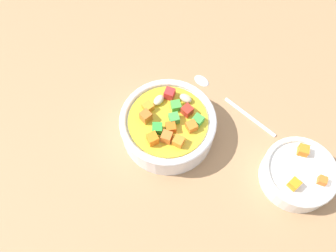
{
  "coord_description": "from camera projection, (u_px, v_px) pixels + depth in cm",
  "views": [
    {
      "loc": [
        -27.28,
        -1.55,
        55.78
      ],
      "look_at": [
        0.0,
        0.0,
        2.66
      ],
      "focal_mm": 36.88,
      "sensor_mm": 36.0,
      "label": 1
    }
  ],
  "objects": [
    {
      "name": "ground_plane",
      "position": [
        168.0,
        135.0,
        0.63
      ],
      "size": [
        140.0,
        140.0,
        2.0
      ],
      "primitive_type": "cube",
      "color": "#9E754F"
    },
    {
      "name": "soup_bowl_main",
      "position": [
        168.0,
        125.0,
        0.59
      ],
      "size": [
        16.45,
        16.45,
        6.66
      ],
      "color": "white",
      "rests_on": "ground_plane"
    },
    {
      "name": "spoon",
      "position": [
        226.0,
        98.0,
        0.65
      ],
      "size": [
        13.33,
        15.46,
        0.8
      ],
      "rotation": [
        0.0,
        0.0,
        7.15
      ],
      "color": "silver",
      "rests_on": "ground_plane"
    },
    {
      "name": "side_bowl_small",
      "position": [
        298.0,
        174.0,
        0.56
      ],
      "size": [
        12.07,
        12.07,
        4.99
      ],
      "color": "white",
      "rests_on": "ground_plane"
    }
  ]
}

